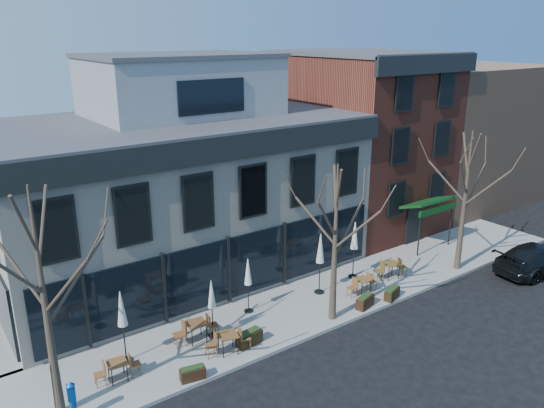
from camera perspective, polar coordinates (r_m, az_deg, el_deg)
ground at (r=25.49m, az=-4.67°, el=-10.81°), size 120.00×120.00×0.00m
sidewalk_front at (r=25.57m, az=4.23°, el=-10.50°), size 33.50×4.70×0.15m
corner_building at (r=27.90m, az=-10.21°, el=2.04°), size 18.39×10.39×11.10m
red_brick_building at (r=34.98m, az=9.28°, el=6.85°), size 8.20×11.78×11.18m
bg_building at (r=43.24m, az=17.81°, el=7.48°), size 12.00×12.00×10.00m
tree_corner at (r=18.16m, az=-23.21°, el=-9.75°), size 3.93×3.98×7.92m
tree_mid at (r=22.66m, az=6.82°, el=-4.07°), size 3.50×3.55×7.04m
tree_right at (r=29.14m, az=20.05°, el=0.46°), size 3.72×3.77×7.48m
parked_sedan at (r=31.73m, az=26.67°, el=-5.23°), size 5.55×2.71×1.56m
call_box at (r=19.34m, az=-20.68°, el=-19.15°), size 0.30×0.30×1.50m
cafe_set_0 at (r=20.92m, az=-16.27°, el=-16.64°), size 1.75×0.76×0.91m
cafe_set_1 at (r=22.48m, az=-8.14°, el=-13.20°), size 2.00×0.87×1.03m
cafe_set_2 at (r=21.64m, az=-4.76°, el=-14.48°), size 1.93×0.90×0.99m
cafe_set_4 at (r=26.34m, az=9.67°, el=-8.50°), size 1.74×0.72×0.91m
cafe_set_5 at (r=28.15m, az=12.65°, el=-6.80°), size 1.95×0.94×1.00m
umbrella_0 at (r=21.03m, az=-15.86°, el=-11.18°), size 0.47×0.47×2.97m
umbrella_1 at (r=22.09m, az=-6.51°, el=-9.92°), size 0.41×0.41×2.56m
umbrella_2 at (r=23.77m, az=-2.60°, el=-7.60°), size 0.42×0.42×2.61m
umbrella_3 at (r=25.40m, az=5.22°, el=-5.13°), size 0.49×0.49×3.06m
umbrella_4 at (r=27.23m, az=8.87°, el=-3.69°), size 0.49×0.49×3.04m
planter_0 at (r=20.49m, az=-8.53°, el=-17.57°), size 0.98×0.55×0.52m
planter_1 at (r=22.17m, az=-2.46°, el=-14.18°), size 1.16×0.56×0.62m
planter_2 at (r=25.20m, az=9.97°, el=-10.27°), size 1.10×0.67×0.58m
planter_3 at (r=26.20m, az=12.78°, el=-9.34°), size 1.05×0.67×0.55m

